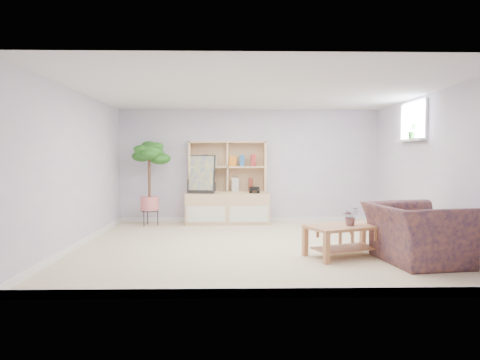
{
  "coord_description": "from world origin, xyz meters",
  "views": [
    {
      "loc": [
        -0.38,
        -6.64,
        1.39
      ],
      "look_at": [
        -0.23,
        0.48,
        1.01
      ],
      "focal_mm": 32.0,
      "sensor_mm": 36.0,
      "label": 1
    }
  ],
  "objects_px": {
    "coffee_table": "(346,241)",
    "floor_tree": "(149,183)",
    "armchair": "(416,229)",
    "storage_unit": "(228,183)"
  },
  "relations": [
    {
      "from": "storage_unit",
      "to": "armchair",
      "type": "relative_size",
      "value": 1.45
    },
    {
      "from": "coffee_table",
      "to": "armchair",
      "type": "relative_size",
      "value": 0.91
    },
    {
      "from": "storage_unit",
      "to": "coffee_table",
      "type": "height_order",
      "value": "storage_unit"
    },
    {
      "from": "floor_tree",
      "to": "storage_unit",
      "type": "bearing_deg",
      "value": 7.55
    },
    {
      "from": "storage_unit",
      "to": "coffee_table",
      "type": "bearing_deg",
      "value": -60.63
    },
    {
      "from": "floor_tree",
      "to": "armchair",
      "type": "relative_size",
      "value": 1.45
    },
    {
      "from": "storage_unit",
      "to": "floor_tree",
      "type": "distance_m",
      "value": 1.59
    },
    {
      "from": "storage_unit",
      "to": "armchair",
      "type": "bearing_deg",
      "value": -53.11
    },
    {
      "from": "coffee_table",
      "to": "floor_tree",
      "type": "distance_m",
      "value": 4.33
    },
    {
      "from": "coffee_table",
      "to": "armchair",
      "type": "xyz_separation_m",
      "value": [
        0.83,
        -0.36,
        0.22
      ]
    }
  ]
}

